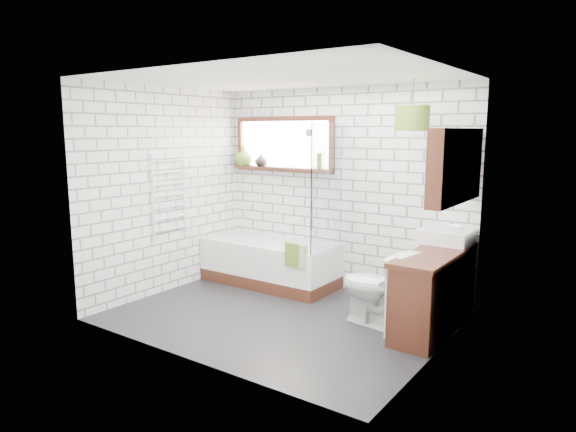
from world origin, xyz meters
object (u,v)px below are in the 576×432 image
Objects in this scene: bathtub at (270,262)px; basin at (446,236)px; pendant at (412,118)px; toilet at (376,287)px; vanity at (434,291)px.

basin is (2.23, 0.15, 0.59)m from bathtub.
bathtub is at bearing 177.09° from pendant.
pendant is at bearing -142.39° from basin.
toilet is 1.76m from pendant.
vanity is at bearing -82.71° from basin.
basin reaches higher than bathtub.
pendant reaches higher than basin.
toilet is (-0.52, -0.22, 0.00)m from vanity.
bathtub is at bearing -97.54° from toilet.
vanity is 2.70× the size of basin.
basin is at bearing 37.61° from pendant.
toilet is at bearing -157.58° from vanity.
toilet reaches higher than bathtub.
basin reaches higher than vanity.
bathtub is at bearing 172.12° from vanity.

